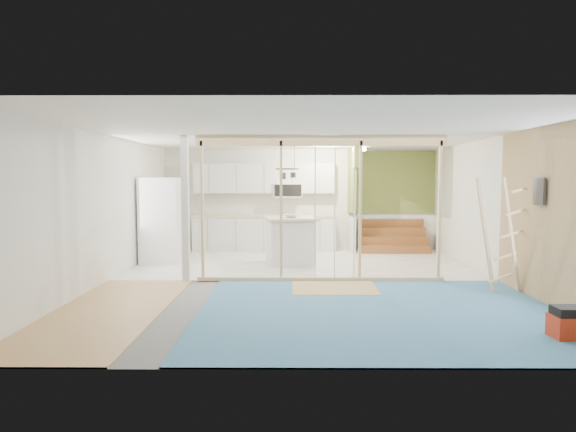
{
  "coord_description": "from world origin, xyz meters",
  "views": [
    {
      "loc": [
        -0.23,
        -8.5,
        1.83
      ],
      "look_at": [
        -0.28,
        0.6,
        1.13
      ],
      "focal_mm": 30.0,
      "sensor_mm": 36.0,
      "label": 1
    }
  ],
  "objects_px": {
    "fridge": "(162,220)",
    "island": "(290,241)",
    "toolbox": "(570,324)",
    "ladder": "(502,235)"
  },
  "relations": [
    {
      "from": "island",
      "to": "toolbox",
      "type": "height_order",
      "value": "island"
    },
    {
      "from": "toolbox",
      "to": "ladder",
      "type": "xyz_separation_m",
      "value": [
        0.16,
        2.18,
        0.76
      ]
    },
    {
      "from": "fridge",
      "to": "ladder",
      "type": "distance_m",
      "value": 6.79
    },
    {
      "from": "fridge",
      "to": "island",
      "type": "relative_size",
      "value": 1.56
    },
    {
      "from": "fridge",
      "to": "island",
      "type": "bearing_deg",
      "value": -5.39
    },
    {
      "from": "island",
      "to": "toolbox",
      "type": "xyz_separation_m",
      "value": [
        3.2,
        -4.83,
        -0.33
      ]
    },
    {
      "from": "ladder",
      "to": "island",
      "type": "bearing_deg",
      "value": 121.05
    },
    {
      "from": "toolbox",
      "to": "ladder",
      "type": "bearing_deg",
      "value": 84.85
    },
    {
      "from": "fridge",
      "to": "ladder",
      "type": "xyz_separation_m",
      "value": [
        6.16,
        -2.84,
        0.01
      ]
    },
    {
      "from": "toolbox",
      "to": "ladder",
      "type": "relative_size",
      "value": 0.22
    }
  ]
}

